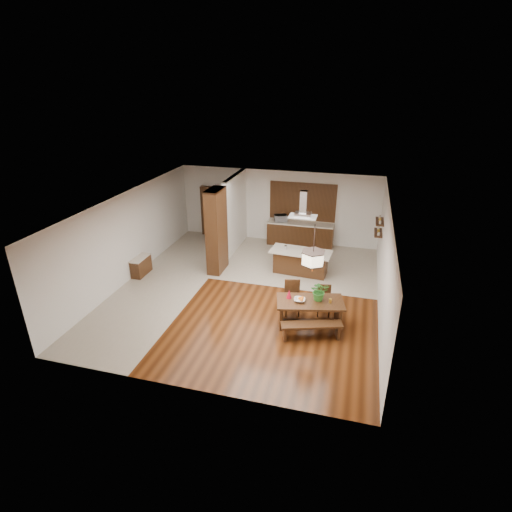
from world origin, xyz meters
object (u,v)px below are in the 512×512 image
(hallway_console, at_px, (141,266))
(kitchen_island, at_px, (301,262))
(dining_chair_right, at_px, (324,301))
(foliage_plant, at_px, (320,291))
(pendant_lantern, at_px, (314,249))
(island_cup, at_px, (314,252))
(dining_bench, at_px, (311,331))
(range_hood, at_px, (303,204))
(dining_table, at_px, (310,307))
(dining_chair_left, at_px, (292,298))
(microwave, at_px, (281,218))
(fruit_bowl, at_px, (300,300))

(hallway_console, height_order, kitchen_island, kitchen_island)
(dining_chair_right, height_order, foliage_plant, foliage_plant)
(pendant_lantern, height_order, island_cup, pendant_lantern)
(dining_bench, relative_size, range_hood, 1.74)
(dining_bench, bearing_deg, dining_table, 102.89)
(dining_chair_left, xyz_separation_m, foliage_plant, (0.77, -0.31, 0.51))
(dining_table, bearing_deg, dining_chair_right, 63.60)
(microwave, bearing_deg, island_cup, -80.36)
(dining_chair_right, bearing_deg, dining_bench, -105.89)
(dining_chair_left, relative_size, range_hood, 1.10)
(dining_chair_right, bearing_deg, dining_chair_left, -175.33)
(island_cup, bearing_deg, dining_bench, -82.79)
(fruit_bowl, bearing_deg, pendant_lantern, 17.38)
(pendant_lantern, xyz_separation_m, foliage_plant, (0.21, 0.12, -1.24))
(foliage_plant, xyz_separation_m, range_hood, (-0.96, 2.94, 1.46))
(island_cup, relative_size, microwave, 0.23)
(dining_table, relative_size, dining_chair_left, 1.95)
(kitchen_island, xyz_separation_m, island_cup, (0.43, -0.08, 0.45))
(dining_chair_right, bearing_deg, dining_table, -124.62)
(dining_chair_right, bearing_deg, range_hood, 105.17)
(hallway_console, xyz_separation_m, dining_chair_left, (5.42, -1.12, 0.18))
(dining_bench, distance_m, kitchen_island, 3.79)
(foliage_plant, relative_size, range_hood, 0.60)
(island_cup, distance_m, microwave, 3.04)
(dining_table, relative_size, microwave, 3.93)
(range_hood, distance_m, microwave, 3.07)
(kitchen_island, bearing_deg, island_cup, -5.90)
(dining_table, height_order, dining_bench, dining_table)
(microwave, bearing_deg, dining_table, -93.82)
(hallway_console, bearing_deg, dining_chair_right, -8.39)
(island_cup, bearing_deg, dining_chair_left, -95.37)
(hallway_console, relative_size, dining_bench, 0.56)
(pendant_lantern, height_order, kitchen_island, pendant_lantern)
(dining_bench, bearing_deg, island_cup, 97.21)
(dining_bench, bearing_deg, pendant_lantern, 102.89)
(pendant_lantern, bearing_deg, dining_table, 180.00)
(kitchen_island, height_order, island_cup, island_cup)
(dining_chair_right, bearing_deg, kitchen_island, 105.20)
(hallway_console, xyz_separation_m, dining_bench, (6.11, -2.18, -0.09))
(dining_table, xyz_separation_m, island_cup, (-0.31, 2.98, 0.34))
(range_hood, xyz_separation_m, microwave, (-1.22, 2.45, -1.38))
(hallway_console, xyz_separation_m, range_hood, (5.23, 1.51, 2.15))
(dining_table, bearing_deg, dining_chair_left, 142.18)
(pendant_lantern, xyz_separation_m, fruit_bowl, (-0.28, -0.09, -1.47))
(hallway_console, xyz_separation_m, dining_table, (5.97, -1.55, 0.23))
(fruit_bowl, bearing_deg, range_hood, 98.40)
(dining_chair_right, relative_size, range_hood, 0.96)
(range_hood, height_order, microwave, range_hood)
(dining_chair_right, xyz_separation_m, foliage_plant, (-0.10, -0.51, 0.58))
(dining_bench, bearing_deg, dining_chair_right, 82.33)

